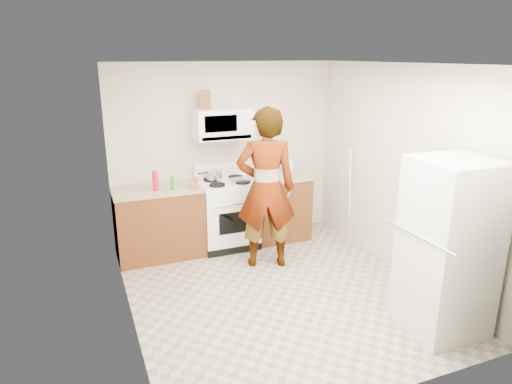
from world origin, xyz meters
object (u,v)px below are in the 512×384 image
microwave (222,124)px  saucepan (214,175)px  person (266,189)px  kettle (289,166)px  gas_range (227,212)px  fridge (448,247)px

microwave → saucepan: 0.70m
microwave → person: bearing=-73.6°
person → kettle: size_ratio=12.08×
gas_range → kettle: 1.15m
gas_range → saucepan: gas_range is taller
kettle → fridge: bearing=-74.7°
kettle → person: bearing=-119.9°
fridge → gas_range: bearing=118.0°
fridge → kettle: (-0.28, 2.85, 0.17)m
microwave → gas_range: bearing=-90.0°
microwave → saucepan: size_ratio=3.54×
gas_range → fridge: size_ratio=0.66×
microwave → kettle: 1.22m
gas_range → saucepan: bearing=140.6°
gas_range → person: person is taller
person → saucepan: size_ratio=9.39×
kettle → gas_range: bearing=-161.9°
person → kettle: bearing=-112.0°
microwave → fridge: microwave is taller
kettle → microwave: bearing=-169.1°
microwave → saucepan: microwave is taller
saucepan → gas_range: bearing=-39.4°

